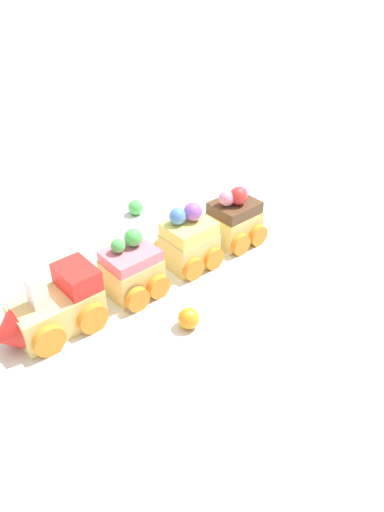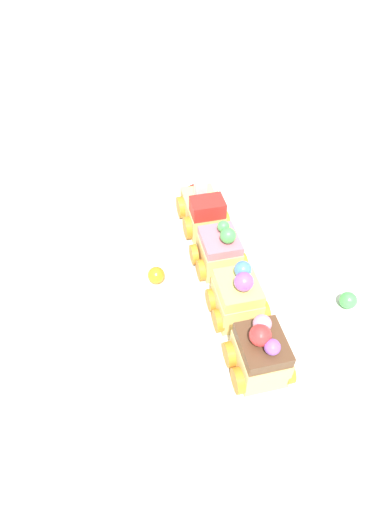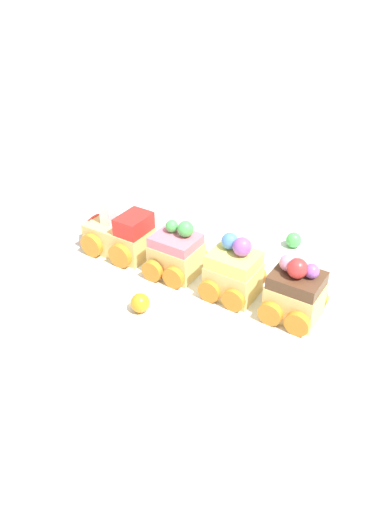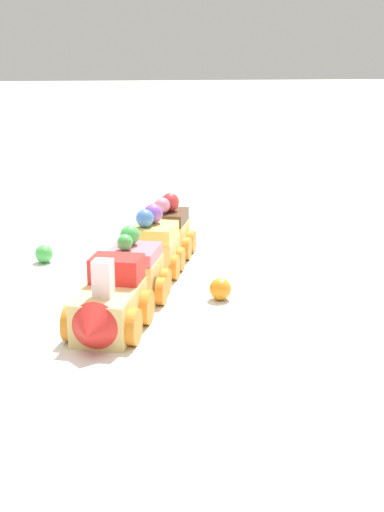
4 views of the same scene
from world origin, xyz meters
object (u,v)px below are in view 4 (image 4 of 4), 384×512
(cake_car_strawberry, at_px, (134,272))
(gumball_green, at_px, (44,254))
(cake_car_lemon, at_px, (152,248))
(gumball_orange, at_px, (220,289))
(cake_train_locomotive, at_px, (107,308))
(cake_car_chocolate, at_px, (166,231))

(cake_car_strawberry, relative_size, gumball_green, 3.70)
(cake_car_lemon, bearing_deg, cake_car_strawberry, -0.31)
(cake_car_strawberry, bearing_deg, gumball_orange, 95.48)
(cake_train_locomotive, xyz_separation_m, gumball_green, (-0.23, -0.07, -0.01))
(cake_train_locomotive, bearing_deg, cake_car_lemon, -180.00)
(cake_car_lemon, height_order, cake_car_chocolate, cake_car_lemon)
(cake_car_chocolate, distance_m, gumball_green, 0.15)
(cake_train_locomotive, relative_size, cake_car_lemon, 1.51)
(cake_car_strawberry, height_order, gumball_orange, cake_car_strawberry)
(cake_car_strawberry, relative_size, cake_car_lemon, 1.00)
(cake_train_locomotive, relative_size, cake_car_strawberry, 1.51)
(cake_car_chocolate, xyz_separation_m, gumball_orange, (0.17, 0.04, -0.02))
(cake_train_locomotive, distance_m, gumball_green, 0.24)
(cake_train_locomotive, relative_size, gumball_orange, 5.27)
(cake_train_locomotive, height_order, cake_car_chocolate, cake_car_chocolate)
(gumball_green, relative_size, gumball_orange, 0.95)
(cake_train_locomotive, relative_size, cake_car_chocolate, 1.51)
(cake_car_lemon, xyz_separation_m, gumball_green, (-0.06, -0.12, -0.02))
(cake_train_locomotive, xyz_separation_m, gumball_orange, (-0.08, 0.11, -0.01))
(cake_car_strawberry, bearing_deg, cake_train_locomotive, 0.26)
(gumball_green, bearing_deg, cake_car_chocolate, 95.79)
(cake_train_locomotive, height_order, cake_car_lemon, cake_car_lemon)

